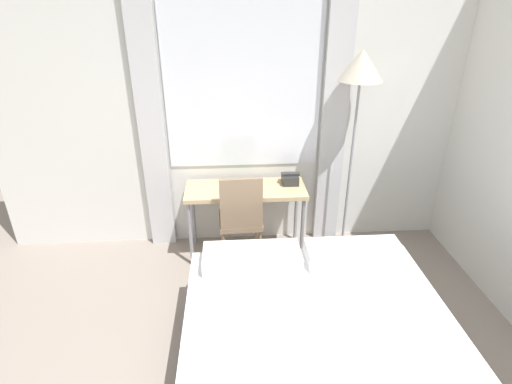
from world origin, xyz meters
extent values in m
cube|color=silver|center=(0.00, 3.04, 1.35)|extent=(4.98, 0.05, 2.70)
cube|color=white|center=(-0.08, 3.01, 1.60)|extent=(1.44, 0.01, 1.50)
cube|color=silver|center=(-0.94, 2.97, 1.30)|extent=(0.24, 0.06, 2.60)
cube|color=silver|center=(0.78, 2.97, 1.30)|extent=(0.24, 0.06, 2.60)
cube|color=tan|center=(-0.08, 2.73, 0.70)|extent=(1.14, 0.46, 0.04)
cylinder|color=gray|center=(-0.61, 2.54, 0.34)|extent=(0.04, 0.04, 0.68)
cylinder|color=gray|center=(0.45, 2.54, 0.34)|extent=(0.04, 0.04, 0.68)
cylinder|color=gray|center=(-0.61, 2.92, 0.34)|extent=(0.04, 0.04, 0.68)
cylinder|color=gray|center=(0.45, 2.92, 0.34)|extent=(0.04, 0.04, 0.68)
cube|color=#8C7259|center=(-0.14, 2.61, 0.44)|extent=(0.42, 0.42, 0.05)
cube|color=#8C7259|center=(-0.13, 2.43, 0.71)|extent=(0.38, 0.05, 0.49)
cylinder|color=#8C7259|center=(-0.30, 2.43, 0.21)|extent=(0.03, 0.03, 0.42)
cylinder|color=#8C7259|center=(0.04, 2.45, 0.21)|extent=(0.03, 0.03, 0.42)
cylinder|color=#8C7259|center=(-0.31, 2.77, 0.21)|extent=(0.03, 0.03, 0.42)
cylinder|color=#8C7259|center=(0.03, 2.79, 0.21)|extent=(0.03, 0.03, 0.42)
cube|color=#4C4742|center=(0.33, 1.07, 0.14)|extent=(1.78, 1.95, 0.27)
cube|color=white|center=(0.33, 1.07, 0.38)|extent=(1.75, 1.91, 0.22)
cube|color=white|center=(-0.07, 1.85, 0.55)|extent=(0.75, 0.32, 0.12)
cube|color=white|center=(0.73, 1.85, 0.55)|extent=(0.75, 0.32, 0.12)
cylinder|color=#4C4C51|center=(0.92, 2.76, 0.01)|extent=(0.30, 0.30, 0.03)
cylinder|color=gray|center=(0.92, 2.76, 0.87)|extent=(0.02, 0.02, 1.67)
cone|color=beige|center=(0.92, 2.76, 1.83)|extent=(0.39, 0.39, 0.26)
cube|color=#2D2D2D|center=(0.36, 2.81, 0.77)|extent=(0.15, 0.16, 0.09)
cube|color=#2D2D2D|center=(0.36, 2.81, 0.82)|extent=(0.18, 0.06, 0.02)
cube|color=#33664C|center=(-0.16, 2.78, 0.74)|extent=(0.30, 0.22, 0.02)
cube|color=white|center=(-0.16, 2.78, 0.74)|extent=(0.28, 0.21, 0.01)
camera|label=1|loc=(-0.21, -0.69, 2.35)|focal=28.00mm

